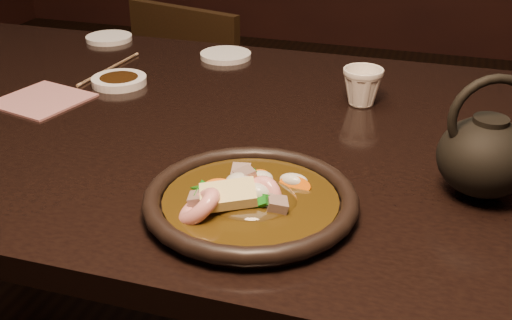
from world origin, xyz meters
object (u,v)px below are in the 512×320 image
(plate, at_px, (251,201))
(tea_cup, at_px, (362,85))
(chair, at_px, (210,118))
(table, at_px, (181,156))
(teapot, at_px, (486,153))

(plate, distance_m, tea_cup, 0.43)
(chair, xyz_separation_m, tea_cup, (0.53, -0.55, 0.36))
(table, height_order, plate, plate)
(teapot, bearing_deg, table, 144.29)
(tea_cup, bearing_deg, teapot, -53.49)
(table, distance_m, teapot, 0.55)
(teapot, bearing_deg, plate, -176.75)
(table, distance_m, chair, 0.78)
(plate, height_order, teapot, teapot)
(plate, distance_m, teapot, 0.33)
(tea_cup, bearing_deg, plate, -100.62)
(chair, xyz_separation_m, plate, (0.45, -0.97, 0.33))
(table, relative_size, teapot, 9.21)
(chair, height_order, teapot, teapot)
(plate, relative_size, tea_cup, 3.82)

